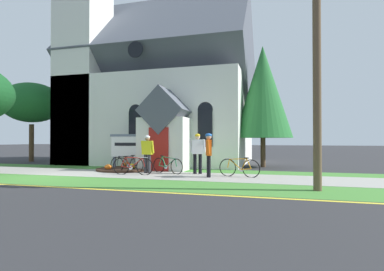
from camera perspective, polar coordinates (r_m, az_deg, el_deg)
The scene contains 18 objects.
ground at distance 16.95m, azimuth -17.46°, elevation -5.88°, with size 140.00×140.00×0.00m, color #2B2B2D.
sidewalk_slab at distance 14.21m, azimuth -16.14°, elevation -6.86°, with size 32.00×2.77×0.01m, color #99968E.
grass_verge at distance 12.11m, azimuth -22.64°, elevation -7.89°, with size 32.00×2.37×0.01m, color #427F33.
church_lawn at distance 16.11m, azimuth -11.96°, elevation -6.15°, with size 24.00×1.64×0.01m, color #427F33.
curb_paint_stripe at distance 11.11m, azimuth -26.97°, elevation -8.53°, with size 28.00×0.16×0.01m, color yellow.
church_building at distance 20.69m, azimuth -6.87°, elevation 8.55°, with size 11.70×10.13×14.45m.
church_sign at distance 15.70m, azimuth -11.82°, elevation -2.05°, with size 2.07×0.17×1.79m.
flower_bed at distance 15.42m, azimuth -12.59°, elevation -6.15°, with size 2.78×2.78×0.34m.
bicycle_orange at distance 14.34m, azimuth -12.21°, elevation -5.32°, with size 1.76×0.18×0.82m.
bicycle_yellow at distance 13.64m, azimuth -4.67°, elevation -5.62°, with size 1.65×0.70×0.82m.
bicycle_black at distance 13.29m, azimuth -11.14°, elevation -5.64°, with size 1.82×0.19×0.83m.
bicycle_silver at distance 12.51m, azimuth 8.93°, elevation -5.98°, with size 1.71×0.45×0.82m.
cyclist_in_red_jersey at distance 13.32m, azimuth 1.05°, elevation -2.75°, with size 0.68×0.36×1.78m.
cyclist_in_white_jersey at distance 12.16m, azimuth 3.17°, elevation -2.97°, with size 0.34×0.84×1.77m.
cyclist_in_green_jersey at distance 13.76m, azimuth -8.43°, elevation -2.90°, with size 0.66×0.34×1.71m.
utility_pole at distance 10.31m, azimuth 21.91°, elevation 19.26°, with size 3.12×0.28×9.12m.
roadside_conifer at distance 17.32m, azimuth 13.23°, elevation 8.03°, with size 3.20×3.20×6.72m.
yard_deciduous_tree at distance 23.83m, azimuth -28.01°, elevation 5.45°, with size 4.05×4.05×5.45m.
Camera 1 is at (9.25, -10.12, 1.52)m, focal length 28.24 mm.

